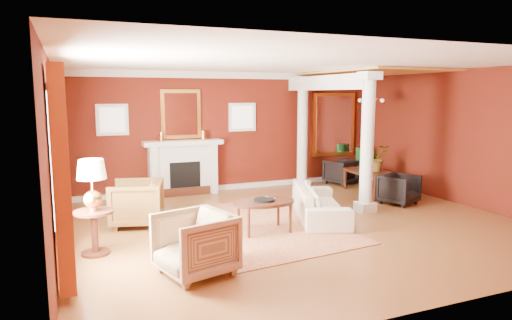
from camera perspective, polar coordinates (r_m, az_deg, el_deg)
name	(u,v)px	position (r m, az deg, el deg)	size (l,w,h in m)	color
ground	(297,225)	(8.44, 5.20, -8.07)	(8.00, 8.00, 0.00)	brown
room_shell	(299,114)	(8.11, 5.39, 5.75)	(8.04, 7.04, 2.92)	#56110B
fireplace	(183,168)	(10.90, -9.06, -0.95)	(1.85, 0.42, 1.29)	silver
overmantel_mirror	(181,114)	(10.91, -9.38, 5.68)	(0.95, 0.07, 1.15)	gold
flank_window_left	(112,120)	(10.68, -17.52, 4.82)	(0.70, 0.07, 0.70)	silver
flank_window_right	(242,117)	(11.38, -1.73, 5.38)	(0.70, 0.07, 0.70)	silver
left_window	(61,165)	(6.63, -23.18, -0.59)	(0.21, 2.55, 2.60)	white
column_front	(367,142)	(9.31, 13.75, 2.22)	(0.36, 0.36, 2.80)	silver
column_back	(302,132)	(11.59, 5.83, 3.54)	(0.36, 0.36, 2.80)	silver
header_beam	(326,83)	(10.60, 8.79, 9.51)	(0.30, 3.20, 0.32)	silver
amber_ceiling	(373,72)	(11.13, 14.38, 10.58)	(2.30, 3.40, 0.04)	gold
dining_mirror	(334,125)	(12.58, 9.68, 4.39)	(1.30, 0.07, 1.70)	gold
chandelier	(372,99)	(11.19, 14.32, 7.38)	(0.60, 0.62, 0.75)	#C07F3C
crown_trim	(233,75)	(11.29, -2.95, 10.53)	(8.00, 0.08, 0.16)	silver
base_trim	(233,187)	(11.51, -2.85, -3.33)	(8.00, 0.08, 0.12)	silver
rug	(252,227)	(8.26, -0.53, -8.35)	(2.72, 3.63, 0.01)	maroon
sofa	(320,198)	(8.80, 8.00, -4.70)	(2.09, 0.61, 0.82)	beige
armchair_leopard	(136,201)	(8.54, -14.72, -4.96)	(0.89, 0.83, 0.91)	black
armchair_stripe	(195,241)	(6.12, -7.66, -10.00)	(0.89, 0.83, 0.91)	tan
coffee_table	(264,204)	(7.86, 1.03, -5.47)	(1.09, 1.09, 0.55)	black
coffee_book	(264,193)	(7.91, 1.07, -4.17)	(0.17, 0.02, 0.23)	black
side_table	(93,192)	(7.09, -19.75, -3.74)	(0.57, 0.57, 1.43)	black
dining_table	(374,176)	(11.24, 14.48, -1.95)	(1.54, 0.54, 0.86)	black
dining_chair_near	(399,188)	(10.35, 17.47, -3.34)	(0.69, 0.65, 0.71)	black
dining_chair_far	(340,170)	(12.31, 10.51, -1.30)	(0.69, 0.65, 0.71)	black
green_urn	(362,169)	(12.62, 13.10, -1.04)	(0.40, 0.40, 0.97)	#15441B
potted_plant	(376,148)	(11.17, 14.82, 1.49)	(0.57, 0.64, 0.50)	#26591E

